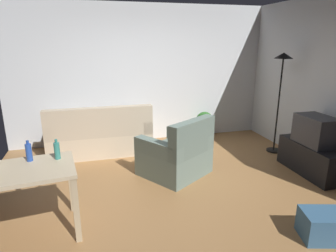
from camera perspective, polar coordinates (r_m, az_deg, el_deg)
name	(u,v)px	position (r m, az deg, el deg)	size (l,w,h in m)	color
ground_plane	(170,187)	(4.29, 0.44, -11.73)	(5.20, 4.40, 0.02)	#9E7042
wall_rear	(141,75)	(5.97, -5.22, 9.94)	(5.20, 0.10, 2.70)	silver
wall_right	(334,85)	(5.18, 29.68, 6.89)	(0.10, 4.40, 2.70)	silver
couch	(100,137)	(5.51, -13.06, -2.09)	(1.83, 0.84, 0.92)	beige
tv_stand	(312,159)	(5.10, 26.22, -5.72)	(0.44, 1.10, 0.48)	black
tv	(316,130)	(4.96, 26.91, -0.78)	(0.41, 0.60, 0.44)	#2D2D33
torchiere_lamp	(281,76)	(5.57, 21.25, 9.11)	(0.32, 0.32, 1.81)	black
desk	(13,181)	(3.39, -27.96, -9.40)	(1.28, 0.84, 0.76)	#C6B28E
potted_plant	(204,123)	(6.23, 7.13, 0.59)	(0.36, 0.36, 0.57)	brown
armchair	(177,155)	(4.51, 1.81, -5.64)	(1.21, 1.20, 0.92)	slate
storage_box	(325,226)	(3.62, 28.31, -16.73)	(0.48, 0.34, 0.30)	#386084
bottle_blue	(29,152)	(3.48, -25.49, -4.61)	(0.06, 0.06, 0.23)	#2347A3
bottle_tall	(57,150)	(3.42, -20.82, -4.47)	(0.06, 0.06, 0.23)	teal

